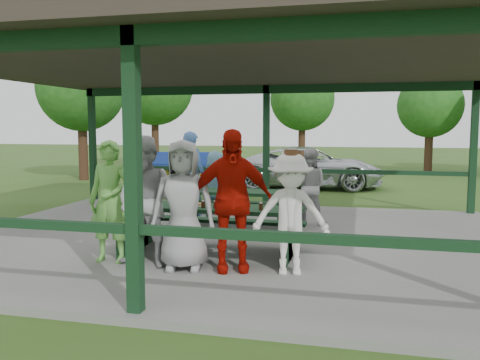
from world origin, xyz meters
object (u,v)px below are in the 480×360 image
(spectator_blue, at_px, (191,173))
(farm_trailer, at_px, (183,168))
(pickup_truck, at_px, (310,167))
(contestant_grey_left, at_px, (146,202))
(spectator_lblue, at_px, (216,185))
(picnic_table_far, at_px, (234,205))
(spectator_grey, at_px, (309,186))
(contestant_green, at_px, (110,201))
(picnic_table_near, at_px, (211,223))
(contestant_white_fedora, at_px, (290,214))
(contestant_red, at_px, (231,200))
(contestant_grey_mid, at_px, (183,205))

(spectator_blue, bearing_deg, farm_trailer, -56.23)
(pickup_truck, bearing_deg, contestant_grey_left, 171.59)
(pickup_truck, bearing_deg, farm_trailer, 88.92)
(contestant_grey_left, relative_size, spectator_lblue, 1.25)
(picnic_table_far, height_order, pickup_truck, pickup_truck)
(contestant_grey_left, relative_size, pickup_truck, 0.37)
(spectator_lblue, distance_m, spectator_grey, 1.99)
(spectator_grey, bearing_deg, spectator_blue, -7.96)
(contestant_green, bearing_deg, farm_trailer, 102.50)
(contestant_grey_left, distance_m, spectator_lblue, 3.83)
(picnic_table_near, relative_size, spectator_grey, 1.84)
(spectator_grey, bearing_deg, contestant_white_fedora, 94.24)
(contestant_green, xyz_separation_m, pickup_truck, (1.84, 10.70, -0.30))
(contestant_red, height_order, contestant_white_fedora, contestant_red)
(contestant_green, height_order, spectator_grey, contestant_green)
(picnic_table_far, xyz_separation_m, contestant_green, (-1.16, -2.80, 0.43))
(spectator_lblue, bearing_deg, contestant_grey_mid, 110.48)
(farm_trailer, bearing_deg, picnic_table_near, -73.66)
(picnic_table_far, xyz_separation_m, spectator_grey, (1.37, 0.79, 0.31))
(contestant_grey_mid, bearing_deg, picnic_table_near, 71.26)
(contestant_grey_left, distance_m, farm_trailer, 11.27)
(contestant_grey_mid, relative_size, spectator_grey, 1.17)
(picnic_table_near, bearing_deg, pickup_truck, 86.86)
(spectator_lblue, bearing_deg, spectator_grey, -172.03)
(spectator_blue, height_order, pickup_truck, spectator_blue)
(picnic_table_far, height_order, spectator_grey, spectator_grey)
(picnic_table_far, xyz_separation_m, pickup_truck, (0.68, 7.90, 0.13))
(spectator_grey, xyz_separation_m, farm_trailer, (-5.25, 7.03, -0.26))
(pickup_truck, bearing_deg, spectator_blue, 161.19)
(contestant_grey_mid, bearing_deg, contestant_green, 162.26)
(contestant_red, height_order, farm_trailer, contestant_red)
(contestant_green, bearing_deg, contestant_grey_left, -13.42)
(picnic_table_near, xyz_separation_m, contestant_red, (0.54, -0.82, 0.50))
(contestant_green, xyz_separation_m, contestant_red, (1.83, -0.03, 0.08))
(contestant_grey_left, height_order, spectator_blue, spectator_blue)
(contestant_green, xyz_separation_m, contestant_grey_left, (0.63, -0.13, 0.03))
(picnic_table_far, relative_size, contestant_grey_mid, 1.30)
(contestant_grey_left, xyz_separation_m, spectator_grey, (1.90, 3.72, -0.16))
(contestant_grey_left, bearing_deg, picnic_table_near, 62.82)
(picnic_table_far, bearing_deg, pickup_truck, 85.10)
(contestant_grey_left, distance_m, spectator_grey, 4.18)
(picnic_table_near, distance_m, picnic_table_far, 2.00)
(spectator_grey, xyz_separation_m, pickup_truck, (-0.69, 7.11, -0.18))
(picnic_table_near, height_order, pickup_truck, pickup_truck)
(contestant_grey_mid, relative_size, spectator_blue, 0.96)
(contestant_white_fedora, height_order, spectator_lblue, contestant_white_fedora)
(picnic_table_near, relative_size, spectator_lblue, 1.92)
(contestant_grey_mid, relative_size, spectator_lblue, 1.22)
(picnic_table_near, bearing_deg, contestant_red, -56.89)
(picnic_table_near, xyz_separation_m, spectator_blue, (-1.45, 3.28, 0.46))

